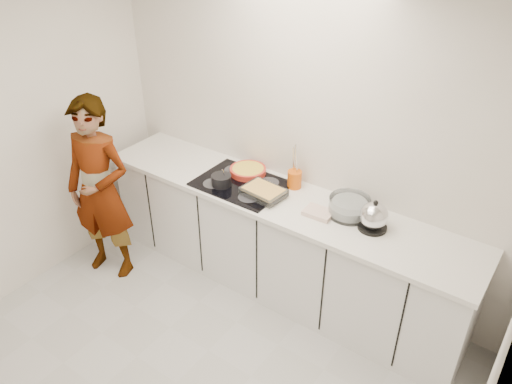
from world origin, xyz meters
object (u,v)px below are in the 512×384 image
Objects in this scene: saucepan at (221,180)px; mixing_bowl at (349,207)px; kettle at (374,217)px; tart_dish at (248,170)px; utensil_crock at (294,179)px; hob at (241,184)px; baking_dish at (264,192)px; cook at (100,191)px.

mixing_bowl is (1.03, 0.23, 0.01)m from saucepan.
kettle reaches higher than mixing_bowl.
mixing_bowl is (0.97, -0.05, 0.02)m from tart_dish.
saucepan is 1.05m from mixing_bowl.
saucepan reaches higher than mixing_bowl.
utensil_crock is (-0.54, 0.11, 0.01)m from mixing_bowl.
tart_dish is 2.72× the size of utensil_crock.
tart_dish is at bearing 174.72° from kettle.
tart_dish is 0.29m from saucepan.
saucepan is at bearing -167.22° from mixing_bowl.
hob is 4.96× the size of utensil_crock.
tart_dish reaches higher than hob.
mixing_bowl is 2.53× the size of utensil_crock.
utensil_crock is at bearing 30.15° from hob.
kettle reaches higher than tart_dish.
kettle is (0.88, 0.10, 0.05)m from baking_dish.
mixing_bowl is at bearing 6.60° from cook.
hob is at bearing -149.85° from utensil_crock.
hob is 0.44× the size of cook.
kettle reaches higher than utensil_crock.
utensil_crock is at bearing 66.33° from baking_dish.
cook reaches higher than tart_dish.
cook is at bearing -148.66° from saucepan.
saucepan is 0.12× the size of cook.
kettle is 2.25m from cook.
tart_dish is 0.43m from utensil_crock.
mixing_bowl is 0.55m from utensil_crock.
kettle is at bearing -5.28° from tart_dish.
saucepan is at bearing -169.17° from baking_dish.
baking_dish is 0.88m from kettle.
kettle is at bearing 6.68° from baking_dish.
saucepan is at bearing -172.08° from kettle.
cook is at bearing -161.54° from kettle.
cook reaches higher than kettle.
hob is at bearing 47.84° from saucepan.
baking_dish is at bearing -10.90° from hob.
baking_dish is at bearing 10.56° from cook.
mixing_bowl is at bearing -2.92° from tart_dish.
hob is at bearing -73.32° from tart_dish.
utensil_crock is at bearing 7.60° from tart_dish.
kettle is 0.16× the size of cook.
utensil_crock reaches higher than baking_dish.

